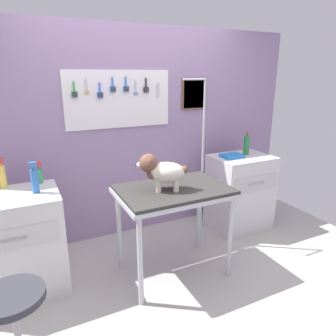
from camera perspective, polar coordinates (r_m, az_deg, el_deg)
name	(u,v)px	position (r m, az deg, el deg)	size (l,w,h in m)	color
ground	(190,291)	(2.91, 4.03, -21.74)	(4.40, 4.00, 0.04)	#B0ACA4
rear_wall_panel	(135,134)	(3.50, -6.11, 6.32)	(4.00, 0.11, 2.30)	#977BA4
grooming_table	(174,197)	(2.73, 1.08, -5.41)	(0.98, 0.66, 0.85)	#B7B7BC
grooming_arm	(202,172)	(3.23, 6.21, -0.70)	(0.30, 0.11, 1.76)	#B7B7BC
dog	(161,171)	(2.60, -1.24, -0.54)	(0.43, 0.31, 0.32)	beige
counter_left	(13,245)	(2.95, -26.70, -12.57)	(0.80, 0.58, 0.87)	silver
cabinet_right	(240,192)	(3.81, 13.10, -4.33)	(0.68, 0.54, 0.89)	silver
stool	(13,309)	(2.13, -26.64, -22.23)	(0.37, 0.37, 0.62)	#9E9EA3
shampoo_bottle	(35,180)	(2.71, -23.38, -1.97)	(0.06, 0.06, 0.26)	#316DBD
spray_bottle_tall	(39,174)	(2.95, -22.72, -1.04)	(0.06, 0.06, 0.19)	#389564
pump_bottle_white	(2,175)	(2.95, -28.31, -1.15)	(0.06, 0.06, 0.26)	gold
soda_bottle	(246,144)	(3.75, 14.26, 4.23)	(0.07, 0.07, 0.26)	#27723C
supply_tray	(232,156)	(3.60, 11.72, 2.21)	(0.24, 0.18, 0.04)	blue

